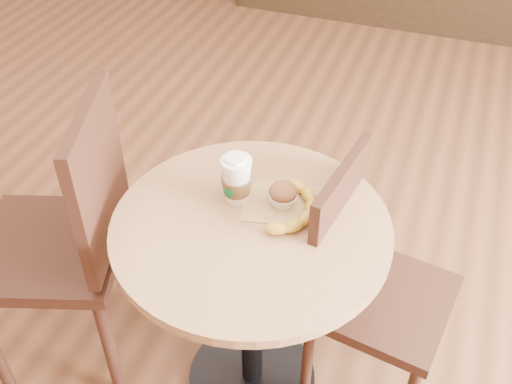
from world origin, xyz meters
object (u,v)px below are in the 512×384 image
chair_left (69,236)px  coffee_cup (236,181)px  cafe_table (251,271)px  banana (298,209)px  chair_right (366,282)px  muffin (283,195)px

chair_left → coffee_cup: size_ratio=6.96×
cafe_table → banana: size_ratio=3.03×
banana → coffee_cup: bearing=-176.3°
chair_right → banana: chair_right is taller
cafe_table → muffin: 0.26m
cafe_table → chair_left: (-0.58, -0.06, 0.01)m
muffin → banana: bearing=-23.3°
cafe_table → coffee_cup: size_ratio=5.24×
chair_left → banana: size_ratio=4.03×
coffee_cup → muffin: 0.14m
cafe_table → chair_right: bearing=23.6°
cafe_table → chair_right: (0.32, 0.14, -0.07)m
chair_left → coffee_cup: (0.51, 0.14, 0.25)m
muffin → banana: size_ratio=0.32×
chair_left → chair_right: (0.90, 0.20, -0.08)m
chair_left → banana: chair_left is taller
cafe_table → banana: 0.25m
coffee_cup → banana: 0.19m
muffin → coffee_cup: bearing=-173.0°
cafe_table → coffee_cup: 0.28m
coffee_cup → muffin: bearing=16.8°
coffee_cup → banana: coffee_cup is taller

